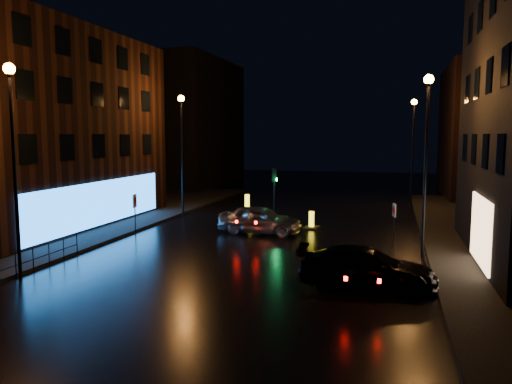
# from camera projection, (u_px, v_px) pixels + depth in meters

# --- Properties ---
(ground) EXTENTS (120.00, 120.00, 0.00)m
(ground) POSITION_uv_depth(u_px,v_px,m) (223.00, 279.00, 19.67)
(ground) COLOR black
(ground) RESTS_ON ground
(pavement_left) EXTENTS (12.00, 44.00, 0.15)m
(pavement_left) POSITION_uv_depth(u_px,v_px,m) (52.00, 225.00, 31.00)
(pavement_left) COLOR black
(pavement_left) RESTS_ON ground
(building_left) EXTENTS (10.00, 18.00, 12.00)m
(building_left) POSITION_uv_depth(u_px,v_px,m) (27.00, 129.00, 30.72)
(building_left) COLOR black
(building_left) RESTS_ON ground
(building_far_left) EXTENTS (8.00, 16.00, 14.00)m
(building_far_left) POSITION_uv_depth(u_px,v_px,m) (190.00, 123.00, 56.61)
(building_far_left) COLOR black
(building_far_left) RESTS_ON ground
(building_far_right) EXTENTS (8.00, 14.00, 12.00)m
(building_far_right) POSITION_uv_depth(u_px,v_px,m) (491.00, 131.00, 45.74)
(building_far_right) COLOR black
(building_far_right) RESTS_ON ground
(street_lamp_lnear) EXTENTS (0.44, 0.44, 8.37)m
(street_lamp_lnear) POSITION_uv_depth(u_px,v_px,m) (13.00, 137.00, 19.17)
(street_lamp_lnear) COLOR black
(street_lamp_lnear) RESTS_ON ground
(street_lamp_lfar) EXTENTS (0.44, 0.44, 8.37)m
(street_lamp_lfar) POSITION_uv_depth(u_px,v_px,m) (182.00, 136.00, 34.50)
(street_lamp_lfar) COLOR black
(street_lamp_lfar) RESTS_ON ground
(street_lamp_rnear) EXTENTS (0.44, 0.44, 8.37)m
(street_lamp_rnear) POSITION_uv_depth(u_px,v_px,m) (427.00, 137.00, 22.75)
(street_lamp_rnear) COLOR black
(street_lamp_rnear) RESTS_ON ground
(street_lamp_rfar) EXTENTS (0.44, 0.44, 8.37)m
(street_lamp_rfar) POSITION_uv_depth(u_px,v_px,m) (413.00, 136.00, 38.09)
(street_lamp_rfar) COLOR black
(street_lamp_rfar) RESTS_ON ground
(traffic_signal) EXTENTS (1.40, 2.40, 3.45)m
(traffic_signal) POSITION_uv_depth(u_px,v_px,m) (274.00, 212.00, 33.35)
(traffic_signal) COLOR black
(traffic_signal) RESTS_ON ground
(guard_railing) EXTENTS (0.05, 6.04, 1.00)m
(guard_railing) POSITION_uv_depth(u_px,v_px,m) (33.00, 254.00, 20.72)
(guard_railing) COLOR black
(guard_railing) RESTS_ON ground
(silver_hatchback) EXTENTS (4.83, 2.08, 1.62)m
(silver_hatchback) POSITION_uv_depth(u_px,v_px,m) (260.00, 220.00, 28.66)
(silver_hatchback) COLOR #A7A9AF
(silver_hatchback) RESTS_ON ground
(dark_sedan) EXTENTS (5.25, 2.38, 1.49)m
(dark_sedan) POSITION_uv_depth(u_px,v_px,m) (366.00, 268.00, 18.55)
(dark_sedan) COLOR black
(dark_sedan) RESTS_ON ground
(bollard_near) EXTENTS (0.96, 1.30, 1.04)m
(bollard_near) POSITION_uv_depth(u_px,v_px,m) (311.00, 225.00, 30.34)
(bollard_near) COLOR black
(bollard_near) RESTS_ON ground
(bollard_far) EXTENTS (1.22, 1.49, 1.13)m
(bollard_far) POSITION_uv_depth(u_px,v_px,m) (247.00, 206.00, 38.23)
(bollard_far) COLOR black
(bollard_far) RESTS_ON ground
(road_sign_left) EXTENTS (0.16, 0.55, 2.28)m
(road_sign_left) POSITION_uv_depth(u_px,v_px,m) (135.00, 204.00, 28.50)
(road_sign_left) COLOR black
(road_sign_left) RESTS_ON ground
(road_sign_right) EXTENTS (0.18, 0.50, 2.11)m
(road_sign_right) POSITION_uv_depth(u_px,v_px,m) (394.00, 214.00, 25.96)
(road_sign_right) COLOR black
(road_sign_right) RESTS_ON ground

